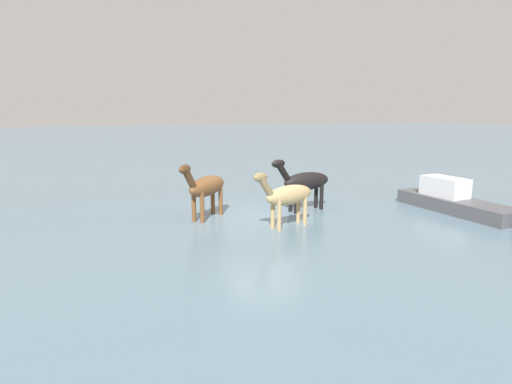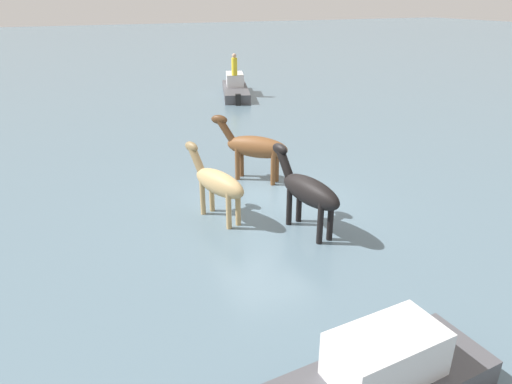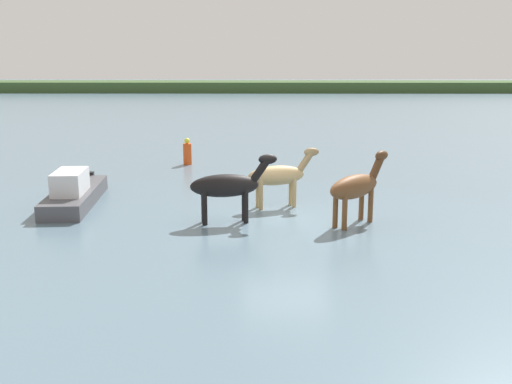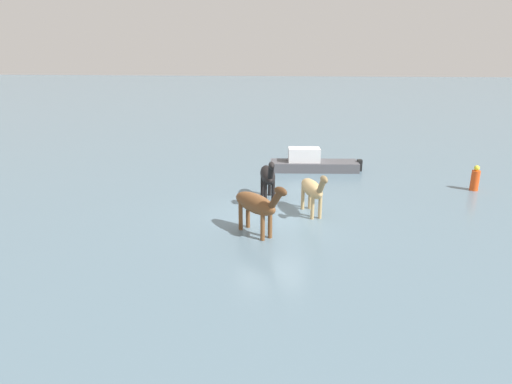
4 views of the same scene
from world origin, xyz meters
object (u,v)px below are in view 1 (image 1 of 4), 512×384
Objects in this scene: horse_dun_straggler at (305,182)px; horse_pinto_flank at (287,196)px; boat_skiff_near at (453,203)px; horse_gray_outer at (206,187)px.

horse_dun_straggler is 2.32m from horse_pinto_flank.
boat_skiff_near is (-4.98, 1.99, -0.75)m from horse_dun_straggler.
horse_pinto_flank is (1.49, 1.77, -0.06)m from horse_dun_straggler.
horse_gray_outer is 0.90× the size of horse_pinto_flank.
horse_gray_outer is at bearing -60.65° from horse_pinto_flank.
boat_skiff_near is at bearing 159.79° from horse_pinto_flank.
horse_pinto_flank is 6.51m from boat_skiff_near.
horse_dun_straggler is at bearing -148.40° from horse_pinto_flank.
horse_pinto_flank is at bearing 93.38° from horse_gray_outer.
horse_dun_straggler reaches higher than boat_skiff_near.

